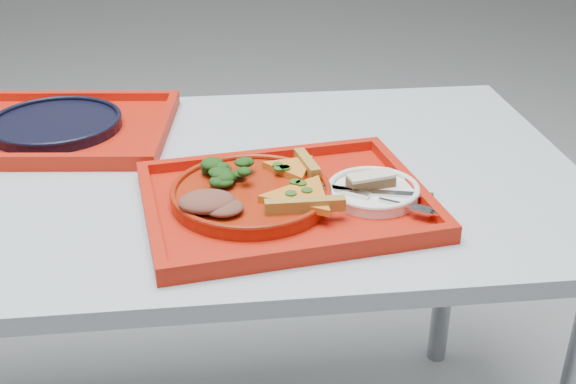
% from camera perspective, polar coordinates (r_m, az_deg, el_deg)
% --- Properties ---
extents(table, '(1.60, 0.80, 0.75)m').
position_cam_1_polar(table, '(1.35, -11.67, -1.55)').
color(table, '#A5ADB9').
rests_on(table, ground).
extents(tray_main, '(0.50, 0.41, 0.01)m').
position_cam_1_polar(tray_main, '(1.17, -0.20, -1.02)').
color(tray_main, '#B11809').
rests_on(tray_main, table).
extents(tray_far, '(0.48, 0.40, 0.01)m').
position_cam_1_polar(tray_far, '(1.53, -17.80, 4.59)').
color(tray_far, '#B11809').
rests_on(tray_far, table).
extents(dinner_plate, '(0.26, 0.26, 0.02)m').
position_cam_1_polar(dinner_plate, '(1.17, -2.93, -0.28)').
color(dinner_plate, maroon).
rests_on(dinner_plate, tray_main).
extents(side_plate, '(0.15, 0.15, 0.01)m').
position_cam_1_polar(side_plate, '(1.19, 6.74, -0.08)').
color(side_plate, white).
rests_on(side_plate, tray_main).
extents(navy_plate, '(0.26, 0.26, 0.02)m').
position_cam_1_polar(navy_plate, '(1.52, -17.88, 5.08)').
color(navy_plate, black).
rests_on(navy_plate, tray_far).
extents(pizza_slice_a, '(0.12, 0.14, 0.02)m').
position_cam_1_polar(pizza_slice_a, '(1.13, 1.12, -0.19)').
color(pizza_slice_a, yellow).
rests_on(pizza_slice_a, dinner_plate).
extents(pizza_slice_b, '(0.12, 0.11, 0.02)m').
position_cam_1_polar(pizza_slice_b, '(1.23, 0.35, 2.08)').
color(pizza_slice_b, yellow).
rests_on(pizza_slice_b, dinner_plate).
extents(salad_heap, '(0.09, 0.08, 0.04)m').
position_cam_1_polar(salad_heap, '(1.20, -5.06, 1.91)').
color(salad_heap, black).
rests_on(salad_heap, dinner_plate).
extents(meat_portion, '(0.09, 0.07, 0.03)m').
position_cam_1_polar(meat_portion, '(1.11, -6.42, -0.75)').
color(meat_portion, brown).
rests_on(meat_portion, dinner_plate).
extents(dessert_bar, '(0.08, 0.05, 0.02)m').
position_cam_1_polar(dessert_bar, '(1.19, 6.56, 0.93)').
color(dessert_bar, '#482A18').
rests_on(dessert_bar, side_plate).
extents(knife, '(0.18, 0.06, 0.01)m').
position_cam_1_polar(knife, '(1.17, 6.95, 0.04)').
color(knife, silver).
rests_on(knife, side_plate).
extents(fork, '(0.17, 0.12, 0.01)m').
position_cam_1_polar(fork, '(1.15, 7.12, -0.50)').
color(fork, silver).
rests_on(fork, side_plate).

